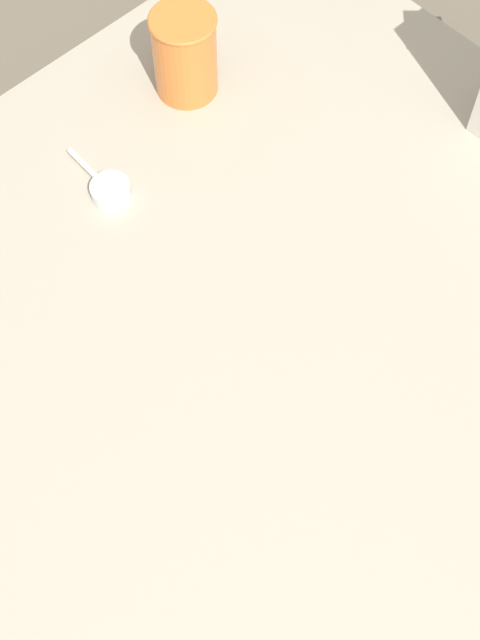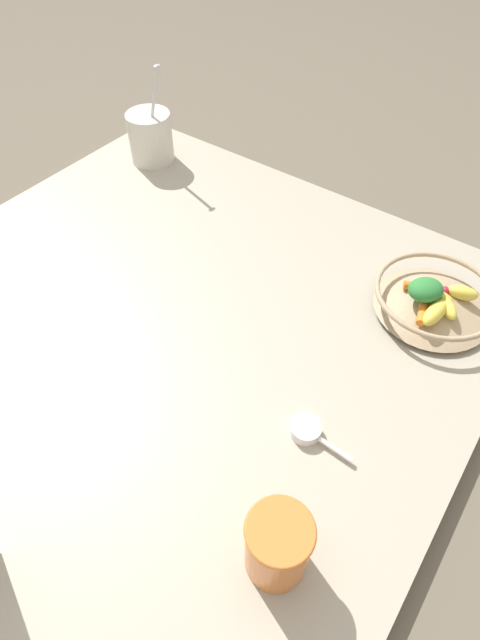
{
  "view_description": "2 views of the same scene",
  "coord_description": "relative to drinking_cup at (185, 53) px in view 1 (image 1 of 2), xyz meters",
  "views": [
    {
      "loc": [
        0.24,
        -0.29,
        0.93
      ],
      "look_at": [
        -0.08,
        0.02,
        0.09
      ],
      "focal_mm": 50.0,
      "sensor_mm": 36.0,
      "label": 1
    },
    {
      "loc": [
        -0.49,
        0.41,
        0.75
      ],
      "look_at": [
        -0.15,
        -0.04,
        0.1
      ],
      "focal_mm": 28.0,
      "sensor_mm": 36.0,
      "label": 2
    }
  ],
  "objects": [
    {
      "name": "ground_plane",
      "position": [
        0.41,
        -0.23,
        -0.1
      ],
      "size": [
        6.0,
        6.0,
        0.0
      ],
      "primitive_type": "plane",
      "color": "#665B4C"
    },
    {
      "name": "countertop",
      "position": [
        0.41,
        -0.23,
        -0.08
      ],
      "size": [
        1.13,
        1.13,
        0.03
      ],
      "color": "#B2A893",
      "rests_on": "ground_plane"
    },
    {
      "name": "drinking_cup",
      "position": [
        0.0,
        0.0,
        0.0
      ],
      "size": [
        0.09,
        0.09,
        0.12
      ],
      "color": "orange",
      "rests_on": "countertop"
    },
    {
      "name": "measuring_scoop",
      "position": [
        0.06,
        -0.19,
        -0.05
      ],
      "size": [
        0.11,
        0.05,
        0.02
      ],
      "color": "white",
      "rests_on": "countertop"
    }
  ]
}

